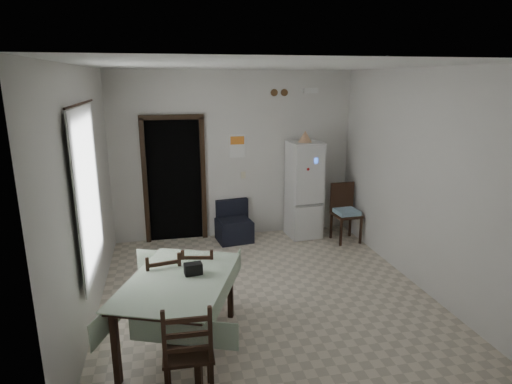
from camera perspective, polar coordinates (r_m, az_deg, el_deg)
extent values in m
plane|color=beige|center=(5.85, 1.08, -13.17)|extent=(4.50, 4.50, 0.00)
cube|color=black|center=(7.68, -10.87, 1.81)|extent=(0.90, 0.45, 2.10)
cube|color=black|center=(7.45, -14.58, 1.18)|extent=(0.08, 0.10, 2.18)
cube|color=black|center=(7.47, -7.05, 1.60)|extent=(0.08, 0.10, 2.18)
cube|color=black|center=(7.27, -11.23, 9.78)|extent=(1.06, 0.10, 0.08)
cube|color=silver|center=(5.06, -22.68, -0.06)|extent=(0.10, 1.20, 1.60)
cube|color=silver|center=(5.04, -21.45, 0.01)|extent=(0.02, 1.45, 1.85)
cylinder|color=black|center=(4.90, -22.40, 10.83)|extent=(0.02, 1.60, 0.02)
cube|color=white|center=(7.46, -2.51, 6.14)|extent=(0.28, 0.02, 0.40)
cube|color=orange|center=(7.43, -2.51, 6.89)|extent=(0.24, 0.01, 0.14)
cube|color=beige|center=(7.57, -1.72, 2.27)|extent=(0.08, 0.02, 0.12)
cylinder|color=brown|center=(7.51, 2.44, 13.10)|extent=(0.12, 0.03, 0.12)
cylinder|color=brown|center=(7.56, 3.79, 13.10)|extent=(0.12, 0.03, 0.12)
cube|color=white|center=(7.67, 7.31, 13.26)|extent=(0.25, 0.07, 0.09)
cone|color=tan|center=(7.38, 6.57, 7.37)|extent=(0.27, 0.27, 0.19)
cube|color=black|center=(4.56, -8.37, -10.09)|extent=(0.20, 0.13, 0.12)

